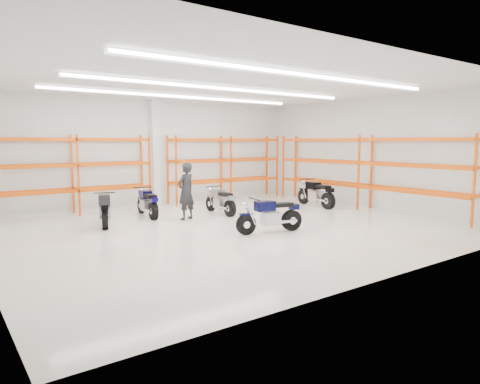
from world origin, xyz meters
TOP-DOWN VIEW (x-y plane):
  - ground at (0.00, 0.00)m, footprint 14.00×14.00m
  - room_shell at (0.00, 0.03)m, footprint 14.02×12.02m
  - motorcycle_main at (0.49, -1.30)m, footprint 2.16×0.84m
  - motorcycle_back_a at (-3.29, 2.61)m, footprint 1.01×2.14m
  - motorcycle_back_b at (-1.46, 3.41)m, footprint 0.71×2.13m
  - motorcycle_back_c at (1.04, 2.34)m, footprint 0.69×2.07m
  - motorcycle_back_d at (5.32, 1.51)m, footprint 0.79×2.32m
  - standing_man at (-0.57, 2.13)m, footprint 0.85×0.70m
  - structural_column at (0.00, 5.82)m, footprint 0.32×0.32m
  - pallet_racking_back_left at (-3.40, 5.48)m, footprint 5.67×0.87m
  - pallet_racking_back_right at (3.40, 5.48)m, footprint 5.67×0.87m
  - pallet_racking_side at (6.48, 0.00)m, footprint 0.87×9.07m

SIDE VIEW (x-z plane):
  - ground at x=0.00m, z-range 0.00..0.00m
  - motorcycle_back_c at x=1.04m, z-range -0.03..0.98m
  - motorcycle_back_b at x=-1.46m, z-range -0.03..1.01m
  - motorcycle_main at x=0.49m, z-range -0.03..1.03m
  - motorcycle_back_d at x=5.32m, z-range -0.04..1.10m
  - motorcycle_back_a at x=-3.29m, z-range -0.02..1.10m
  - standing_man at x=-0.57m, z-range 0.00..2.01m
  - pallet_racking_back_left at x=-3.40m, z-range 0.29..3.29m
  - pallet_racking_back_right at x=3.40m, z-range 0.29..3.29m
  - pallet_racking_side at x=6.48m, z-range 0.31..3.31m
  - structural_column at x=0.00m, z-range 0.00..4.50m
  - room_shell at x=0.00m, z-range 1.03..5.54m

